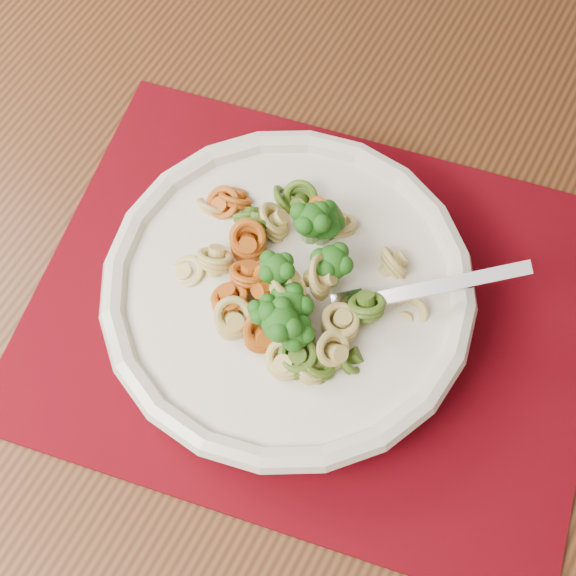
% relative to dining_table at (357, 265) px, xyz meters
% --- Properties ---
extents(dining_table, '(1.61, 1.09, 0.75)m').
position_rel_dining_table_xyz_m(dining_table, '(0.00, 0.00, 0.00)').
color(dining_table, '#583018').
rests_on(dining_table, ground).
extents(placemat, '(0.49, 0.40, 0.00)m').
position_rel_dining_table_xyz_m(placemat, '(-0.00, -0.10, 0.09)').
color(placemat, '#60040C').
rests_on(placemat, dining_table).
extents(pasta_bowl, '(0.29, 0.29, 0.05)m').
position_rel_dining_table_xyz_m(pasta_bowl, '(-0.02, -0.11, 0.12)').
color(pasta_bowl, silver).
rests_on(pasta_bowl, placemat).
extents(pasta_broccoli_heap, '(0.24, 0.24, 0.06)m').
position_rel_dining_table_xyz_m(pasta_broccoli_heap, '(-0.02, -0.11, 0.14)').
color(pasta_broccoli_heap, tan).
rests_on(pasta_broccoli_heap, pasta_bowl).
extents(fork, '(0.17, 0.11, 0.08)m').
position_rel_dining_table_xyz_m(fork, '(0.02, -0.10, 0.14)').
color(fork, silver).
rests_on(fork, pasta_bowl).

